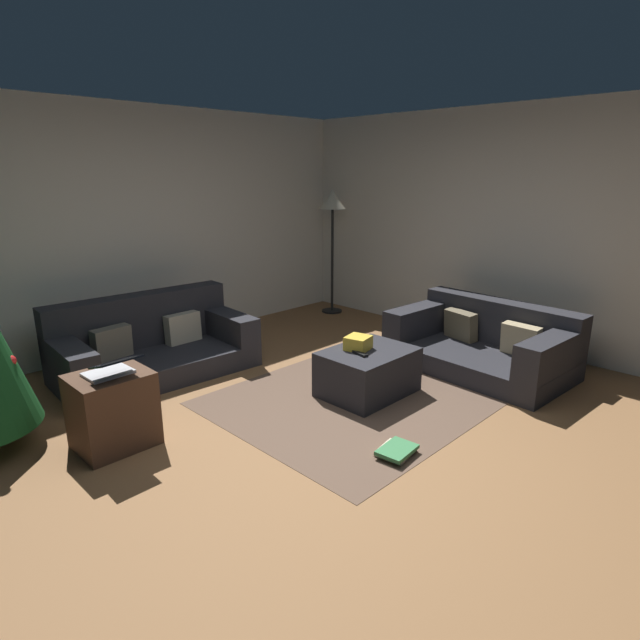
# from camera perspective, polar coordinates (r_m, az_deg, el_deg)

# --- Properties ---
(ground_plane) EXTENTS (6.40, 6.40, 0.00)m
(ground_plane) POSITION_cam_1_polar(r_m,az_deg,el_deg) (3.84, 0.94, -13.85)
(ground_plane) COLOR brown
(rear_partition) EXTENTS (6.40, 0.12, 2.60)m
(rear_partition) POSITION_cam_1_polar(r_m,az_deg,el_deg) (5.98, -21.55, 9.07)
(rear_partition) COLOR silver
(rear_partition) RESTS_ON ground_plane
(corner_partition) EXTENTS (0.12, 6.40, 2.60)m
(corner_partition) POSITION_cam_1_polar(r_m,az_deg,el_deg) (6.03, 22.41, 9.04)
(corner_partition) COLOR silver
(corner_partition) RESTS_ON ground_plane
(couch_left) EXTENTS (1.87, 1.04, 0.74)m
(couch_left) POSITION_cam_1_polar(r_m,az_deg,el_deg) (5.34, -18.05, -2.65)
(couch_left) COLOR #26262B
(couch_left) RESTS_ON ground_plane
(couch_right) EXTENTS (1.09, 1.74, 0.65)m
(couch_right) POSITION_cam_1_polar(r_m,az_deg,el_deg) (5.45, 17.63, -2.47)
(couch_right) COLOR #26262B
(couch_right) RESTS_ON ground_plane
(ottoman) EXTENTS (0.80, 0.60, 0.40)m
(ottoman) POSITION_cam_1_polar(r_m,az_deg,el_deg) (4.63, 5.27, -5.71)
(ottoman) COLOR #26262B
(ottoman) RESTS_ON ground_plane
(gift_box) EXTENTS (0.24, 0.24, 0.12)m
(gift_box) POSITION_cam_1_polar(r_m,az_deg,el_deg) (4.56, 4.21, -2.52)
(gift_box) COLOR gold
(gift_box) RESTS_ON ottoman
(tv_remote) EXTENTS (0.08, 0.17, 0.02)m
(tv_remote) POSITION_cam_1_polar(r_m,az_deg,el_deg) (4.45, 4.43, -3.69)
(tv_remote) COLOR black
(tv_remote) RESTS_ON ottoman
(side_table) EXTENTS (0.52, 0.44, 0.55)m
(side_table) POSITION_cam_1_polar(r_m,az_deg,el_deg) (4.03, -21.83, -9.19)
(side_table) COLOR #4C3323
(side_table) RESTS_ON ground_plane
(laptop) EXTENTS (0.31, 0.39, 0.17)m
(laptop) POSITION_cam_1_polar(r_m,az_deg,el_deg) (3.86, -21.97, -5.01)
(laptop) COLOR silver
(laptop) RESTS_ON side_table
(book_stack) EXTENTS (0.31, 0.26, 0.06)m
(book_stack) POSITION_cam_1_polar(r_m,az_deg,el_deg) (3.78, 8.37, -14.03)
(book_stack) COLOR beige
(book_stack) RESTS_ON ground_plane
(corner_lamp) EXTENTS (0.36, 0.36, 1.67)m
(corner_lamp) POSITION_cam_1_polar(r_m,az_deg,el_deg) (7.09, 1.39, 12.08)
(corner_lamp) COLOR black
(corner_lamp) RESTS_ON ground_plane
(area_rug) EXTENTS (2.60, 2.00, 0.01)m
(area_rug) POSITION_cam_1_polar(r_m,az_deg,el_deg) (4.71, 5.21, -7.96)
(area_rug) COLOR brown
(area_rug) RESTS_ON ground_plane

